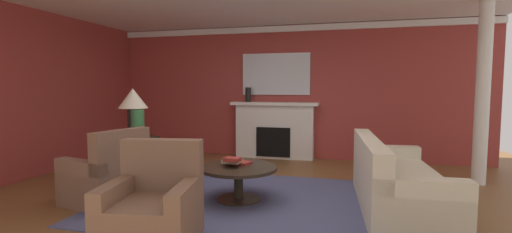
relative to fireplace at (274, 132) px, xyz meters
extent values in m
plane|color=brown|center=(0.20, -2.69, -0.55)|extent=(9.51, 9.51, 0.00)
cube|color=#9E3833|center=(0.20, 0.21, 0.82)|extent=(7.91, 0.12, 2.74)
cube|color=#9E3833|center=(-3.52, -2.39, 0.82)|extent=(0.12, 6.28, 2.74)
cube|color=white|center=(0.20, 0.13, 2.11)|extent=(7.91, 0.08, 0.12)
cube|color=#4C517A|center=(0.12, -2.87, -0.54)|extent=(3.33, 2.75, 0.01)
cube|color=white|center=(0.00, 0.01, 0.00)|extent=(1.60, 0.25, 1.10)
cube|color=black|center=(0.00, -0.01, -0.20)|extent=(0.70, 0.26, 0.60)
cube|color=white|center=(0.00, -0.02, 0.58)|extent=(1.80, 0.35, 0.06)
cube|color=silver|center=(0.00, 0.12, 1.19)|extent=(1.42, 0.04, 0.86)
cube|color=beige|center=(2.09, -2.71, -0.32)|extent=(1.04, 2.16, 0.45)
cube|color=beige|center=(1.74, -2.73, 0.10)|extent=(0.34, 2.11, 0.40)
cube|color=beige|center=(2.15, -3.65, -0.24)|extent=(0.91, 0.26, 0.62)
cube|color=beige|center=(2.02, -1.76, -0.24)|extent=(0.91, 0.26, 0.62)
cube|color=brown|center=(-1.52, -3.35, -0.33)|extent=(0.96, 0.96, 0.44)
cube|color=brown|center=(-1.21, -3.43, 0.15)|extent=(0.34, 0.82, 0.51)
cube|color=brown|center=(-1.44, -3.03, -0.25)|extent=(0.81, 0.32, 0.60)
cube|color=brown|center=(-1.59, -3.68, -0.25)|extent=(0.81, 0.32, 0.60)
cube|color=brown|center=(-0.26, -4.34, -0.33)|extent=(0.92, 0.92, 0.44)
cube|color=brown|center=(-0.31, -4.02, 0.15)|extent=(0.82, 0.29, 0.51)
cube|color=brown|center=(-0.58, -4.39, -0.25)|extent=(0.27, 0.81, 0.60)
cube|color=brown|center=(0.07, -4.28, -0.25)|extent=(0.27, 0.81, 0.60)
cylinder|color=#2D2319|center=(0.12, -2.87, -0.12)|extent=(1.00, 1.00, 0.04)
cylinder|color=#2D2319|center=(0.12, -2.87, -0.34)|extent=(0.12, 0.12, 0.41)
cylinder|color=#2D2319|center=(0.12, -2.87, -0.53)|extent=(0.56, 0.56, 0.03)
cube|color=#2D2319|center=(-1.68, -2.44, 0.13)|extent=(0.56, 0.56, 0.04)
cube|color=#2D2319|center=(-1.68, -2.44, -0.22)|extent=(0.10, 0.10, 0.66)
cube|color=#2D2319|center=(-1.68, -2.44, -0.53)|extent=(0.45, 0.45, 0.04)
cylinder|color=black|center=(-1.68, -2.44, 0.38)|extent=(0.18, 0.18, 0.45)
cone|color=beige|center=(-1.68, -2.44, 0.75)|extent=(0.44, 0.44, 0.30)
cylinder|color=black|center=(-0.55, -0.05, 0.76)|extent=(0.12, 0.12, 0.30)
cylinder|color=#33703D|center=(-1.53, -2.56, 0.37)|extent=(0.19, 0.19, 0.44)
cube|color=maroon|center=(0.11, -2.73, -0.08)|extent=(0.30, 0.25, 0.04)
cube|color=tan|center=(0.03, -2.83, -0.04)|extent=(0.24, 0.21, 0.04)
cube|color=maroon|center=(0.07, -2.95, 0.00)|extent=(0.23, 0.18, 0.05)
cylinder|color=white|center=(3.41, -1.18, 0.82)|extent=(0.20, 0.20, 2.74)
camera|label=1|loc=(1.49, -7.20, 0.92)|focal=25.10mm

